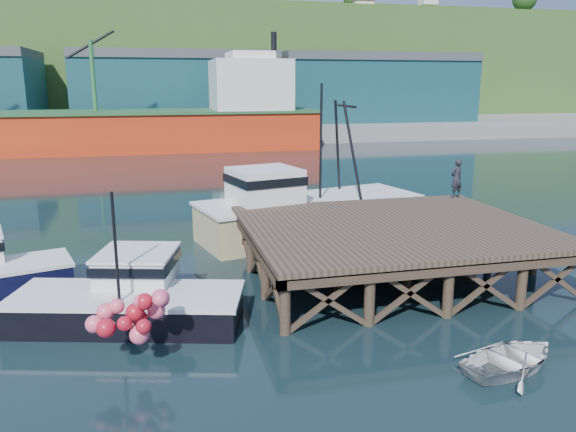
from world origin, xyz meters
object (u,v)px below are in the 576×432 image
object	(u,v)px
dinghy	(512,358)
trawler	(305,206)
boat_black	(130,297)
dockworker	(456,178)

from	to	relation	value
dinghy	trawler	bearing A→B (deg)	-9.51
boat_black	trawler	bearing A→B (deg)	61.58
boat_black	trawler	world-z (taller)	trawler
boat_black	trawler	distance (m)	12.40
trawler	dinghy	xyz separation A→B (m)	(1.88, -14.89, -1.27)
dockworker	trawler	bearing A→B (deg)	-33.80
trawler	dockworker	xyz separation A→B (m)	(7.34, -2.10, 1.50)
trawler	dinghy	bearing A→B (deg)	-96.37
boat_black	dinghy	xyz separation A→B (m)	(10.43, -5.93, -0.52)
boat_black	dinghy	world-z (taller)	boat_black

